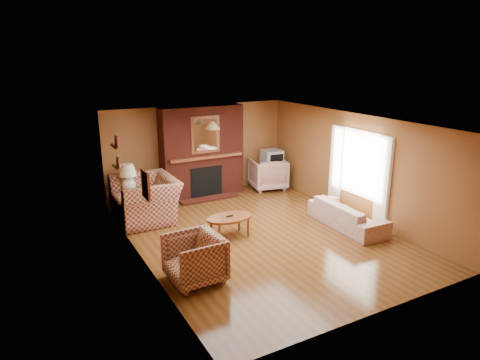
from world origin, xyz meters
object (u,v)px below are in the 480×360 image
tv_stand (271,177)px  plaid_loveseat (146,199)px  table_lamp (128,176)px  crt_tv (272,158)px  coffee_table (230,219)px  floral_armchair (268,174)px  side_table (130,203)px  plaid_armchair (194,259)px  fireplace (202,153)px  floral_sofa (347,215)px

tv_stand → plaid_loveseat: bearing=-163.9°
table_lamp → tv_stand: size_ratio=1.11×
crt_tv → plaid_loveseat: bearing=-168.6°
coffee_table → table_lamp: bearing=123.7°
floral_armchair → crt_tv: size_ratio=1.69×
side_table → crt_tv: size_ratio=1.06×
plaid_armchair → floral_armchair: floral_armchair is taller
side_table → table_lamp: 0.66m
coffee_table → crt_tv: (2.66, 2.57, 0.43)m
fireplace → crt_tv: bearing=-5.3°
plaid_armchair → side_table: (-0.15, 3.55, -0.11)m
side_table → floral_sofa: bearing=-36.7°
tv_stand → floral_armchair: bearing=-145.4°
floral_armchair → tv_stand: 0.26m
tv_stand → crt_tv: 0.54m
fireplace → plaid_armchair: bearing=-115.5°
tv_stand → crt_tv: crt_tv is taller
floral_armchair → crt_tv: 0.46m
floral_armchair → coffee_table: floral_armchair is taller
plaid_armchair → side_table: bearing=-179.7°
plaid_armchair → tv_stand: bearing=132.2°
floral_sofa → side_table: 4.99m
table_lamp → plaid_loveseat: bearing=-60.6°
coffee_table → side_table: 2.68m
plaid_armchair → crt_tv: bearing=132.1°
fireplace → floral_armchair: (1.85, -0.30, -0.75)m
fireplace → floral_armchair: bearing=-9.1°
tv_stand → crt_tv: size_ratio=1.06×
plaid_loveseat → table_lamp: (-0.25, 0.44, 0.46)m
table_lamp → crt_tv: 4.17m
plaid_armchair → crt_tv: size_ratio=1.59×
tv_stand → table_lamp: bearing=-170.6°
side_table → crt_tv: bearing=4.7°
floral_armchair → floral_sofa: bearing=102.5°
plaid_armchair → side_table: plaid_armchair is taller
floral_sofa → side_table: side_table is taller
plaid_loveseat → tv_stand: plaid_loveseat is taller
side_table → plaid_loveseat: bearing=-60.6°
floral_armchair → table_lamp: 4.00m
plaid_loveseat → floral_sofa: plaid_loveseat is taller
tv_stand → coffee_table: bearing=-131.4°
tv_stand → plaid_armchair: bearing=-131.1°
floral_armchair → plaid_armchair: bearing=56.5°
side_table → table_lamp: table_lamp is taller
fireplace → floral_sofa: size_ratio=1.25×
floral_sofa → tv_stand: 3.33m
coffee_table → crt_tv: size_ratio=1.76×
fireplace → table_lamp: (-2.10, -0.53, -0.22)m
floral_armchair → table_lamp: bearing=15.1°
side_table → tv_stand: size_ratio=1.01×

